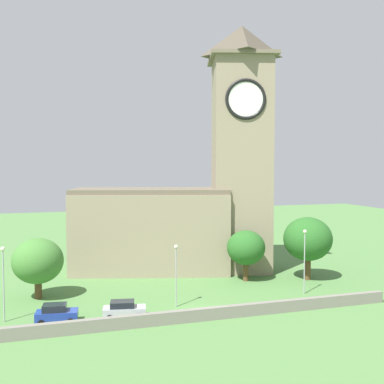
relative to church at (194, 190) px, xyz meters
name	(u,v)px	position (x,y,z in m)	size (l,w,h in m)	color
ground_plane	(165,280)	(-5.60, -4.54, -11.97)	(200.00, 200.00, 0.00)	#517F42
church	(194,190)	(0.00, 0.00, 0.00)	(31.01, 17.21, 36.02)	gray
quay_barrier	(208,314)	(-5.60, -21.98, -11.34)	(42.19, 0.70, 1.25)	gray
car_blue	(56,313)	(-20.29, -18.23, -11.02)	(4.30, 2.68, 1.89)	#233D9E
car_silver	(124,309)	(-13.60, -18.70, -11.08)	(4.62, 2.83, 1.75)	silver
streetlamp_west_end	(3,272)	(-25.27, -16.35, -6.94)	(0.44, 0.44, 7.62)	#9EA0A5
streetlamp_west_mid	(176,265)	(-7.47, -16.74, -7.33)	(0.44, 0.44, 6.94)	#9EA0A5
streetlamp_central	(305,252)	(8.86, -16.37, -6.79)	(0.44, 0.44, 7.88)	#9EA0A5
tree_by_tower	(308,239)	(13.03, -10.23, -6.39)	(6.61, 6.61, 8.60)	brown
tree_riverside_east	(38,261)	(-22.09, -8.73, -7.52)	(5.93, 5.93, 7.14)	brown
tree_riverside_west	(246,248)	(4.68, -8.38, -7.44)	(5.18, 5.18, 6.89)	brown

